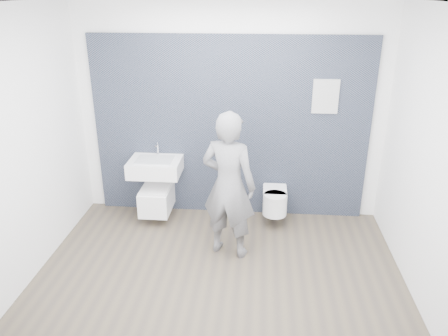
# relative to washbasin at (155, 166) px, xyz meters

# --- Properties ---
(ground) EXTENTS (4.00, 4.00, 0.00)m
(ground) POSITION_rel_washbasin_xyz_m (0.96, -1.19, -0.75)
(ground) COLOR brown
(ground) RESTS_ON ground
(room_shell) EXTENTS (4.00, 4.00, 4.00)m
(room_shell) POSITION_rel_washbasin_xyz_m (0.96, -1.19, 0.99)
(room_shell) COLOR white
(room_shell) RESTS_ON ground
(tile_wall) EXTENTS (3.60, 0.06, 2.40)m
(tile_wall) POSITION_rel_washbasin_xyz_m (0.96, 0.28, -0.75)
(tile_wall) COLOR black
(tile_wall) RESTS_ON ground
(washbasin) EXTENTS (0.67, 0.50, 0.50)m
(washbasin) POSITION_rel_washbasin_xyz_m (0.00, 0.00, 0.00)
(washbasin) COLOR white
(washbasin) RESTS_ON ground
(toilet_square) EXTENTS (0.39, 0.56, 0.69)m
(toilet_square) POSITION_rel_washbasin_xyz_m (0.00, -0.03, -0.44)
(toilet_square) COLOR white
(toilet_square) RESTS_ON ground
(toilet_rounded) EXTENTS (0.31, 0.53, 0.29)m
(toilet_rounded) POSITION_rel_washbasin_xyz_m (1.58, -0.02, -0.42)
(toilet_rounded) COLOR white
(toilet_rounded) RESTS_ON ground
(info_placard) EXTENTS (0.32, 0.03, 0.43)m
(info_placard) POSITION_rel_washbasin_xyz_m (2.15, 0.24, -0.75)
(info_placard) COLOR white
(info_placard) RESTS_ON ground
(visitor) EXTENTS (0.72, 0.58, 1.73)m
(visitor) POSITION_rel_washbasin_xyz_m (1.03, -0.77, 0.12)
(visitor) COLOR slate
(visitor) RESTS_ON ground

